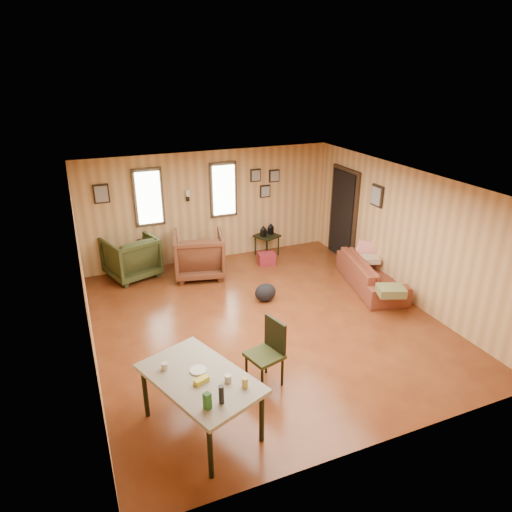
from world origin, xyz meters
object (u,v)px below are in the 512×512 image
at_px(recliner_green, 131,255).
at_px(end_table, 146,252).
at_px(recliner_brown, 199,252).
at_px(side_table, 267,234).
at_px(sofa, 371,268).
at_px(dining_table, 201,382).

relative_size(recliner_green, end_table, 1.39).
distance_m(recliner_green, end_table, 0.44).
bearing_deg(recliner_brown, side_table, -151.84).
distance_m(sofa, end_table, 4.64).
height_order(end_table, side_table, side_table).
height_order(recliner_green, end_table, recliner_green).
height_order(sofa, end_table, sofa).
height_order(end_table, dining_table, dining_table).
xyz_separation_m(sofa, side_table, (-1.24, 2.24, 0.12)).
xyz_separation_m(recliner_green, side_table, (3.01, -0.00, 0.03)).
distance_m(end_table, dining_table, 4.94).
xyz_separation_m(side_table, dining_table, (-2.88, -4.67, 0.18)).
bearing_deg(recliner_brown, sofa, 162.03).
xyz_separation_m(sofa, recliner_green, (-4.25, 2.24, 0.09)).
distance_m(recliner_brown, side_table, 1.78).
relative_size(end_table, side_table, 0.92).
bearing_deg(sofa, recliner_brown, 72.64).
height_order(sofa, recliner_brown, recliner_brown).
xyz_separation_m(recliner_brown, dining_table, (-1.17, -4.20, 0.18)).
xyz_separation_m(end_table, side_table, (2.67, -0.26, 0.12)).
xyz_separation_m(sofa, end_table, (-3.91, 2.50, 0.00)).
xyz_separation_m(recliner_green, end_table, (0.34, 0.26, -0.09)).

